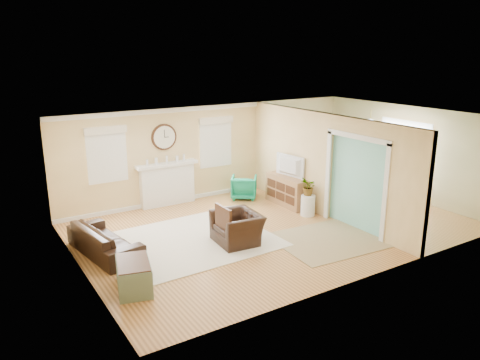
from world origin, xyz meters
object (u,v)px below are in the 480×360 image
(sofa, at_px, (105,240))
(green_chair, at_px, (244,187))
(eames_chair, at_px, (237,228))
(dining_table, at_px, (358,194))
(credenza, at_px, (287,191))

(sofa, xyz_separation_m, green_chair, (4.45, 1.64, 0.02))
(eames_chair, xyz_separation_m, dining_table, (4.15, 0.45, -0.05))
(green_chair, xyz_separation_m, dining_table, (2.32, -2.15, -0.03))
(eames_chair, bearing_deg, credenza, 124.99)
(credenza, relative_size, dining_table, 0.84)
(sofa, xyz_separation_m, dining_table, (6.77, -0.51, -0.01))
(green_chair, height_order, credenza, credenza)
(eames_chair, height_order, green_chair, eames_chair)
(eames_chair, height_order, dining_table, eames_chair)
(eames_chair, height_order, credenza, credenza)
(sofa, relative_size, dining_table, 1.24)
(dining_table, bearing_deg, green_chair, 56.13)
(eames_chair, distance_m, dining_table, 4.17)
(green_chair, bearing_deg, sofa, 57.08)
(sofa, height_order, credenza, credenza)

